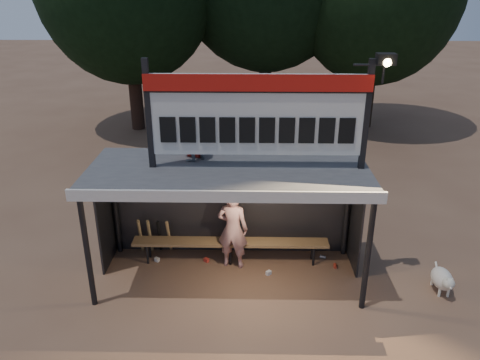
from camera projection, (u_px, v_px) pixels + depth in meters
name	position (u px, v px, depth m)	size (l,w,h in m)	color
ground	(229.00, 276.00, 9.23)	(80.00, 80.00, 0.00)	brown
player	(233.00, 229.00, 9.27)	(0.62, 0.40, 1.69)	silver
child_a	(192.00, 135.00, 8.47)	(0.46, 0.36, 0.95)	gray
child_b	(194.00, 132.00, 8.66)	(0.47, 0.30, 0.96)	#B3241B
dugout_shelter	(229.00, 186.00, 8.73)	(5.10, 2.08, 2.32)	#404042
scoreboard_assembly	(261.00, 112.00, 7.91)	(4.10, 0.27, 1.99)	black
bench	(230.00, 243.00, 9.57)	(4.00, 0.35, 0.48)	olive
dog	(443.00, 279.00, 8.66)	(0.36, 0.81, 0.49)	beige
bats	(155.00, 236.00, 9.84)	(0.67, 0.35, 0.84)	olive
litter	(251.00, 261.00, 9.67)	(3.77, 0.94, 0.08)	red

